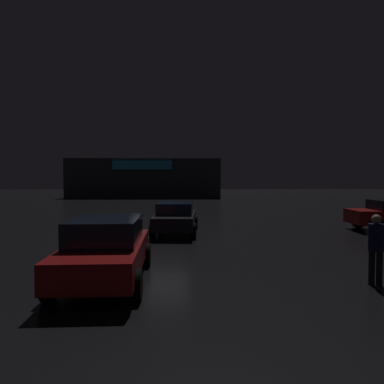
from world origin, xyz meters
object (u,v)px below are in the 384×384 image
at_px(store_building, 146,178).
at_px(car_far, 106,248).
at_px(car_near, 176,217).
at_px(pedestrian, 376,244).

bearing_deg(store_building, car_far, -85.67).
distance_m(car_near, pedestrian, 9.28).
relative_size(car_near, pedestrian, 2.62).
bearing_deg(car_far, car_near, 78.04).
bearing_deg(car_near, store_building, 98.06).
bearing_deg(store_building, pedestrian, -76.84).
bearing_deg(pedestrian, car_near, 121.29).
xyz_separation_m(car_near, car_far, (-1.56, -7.36, 0.06)).
relative_size(store_building, pedestrian, 11.46).
height_order(store_building, car_near, store_building).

